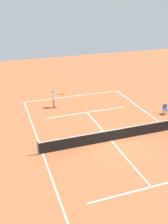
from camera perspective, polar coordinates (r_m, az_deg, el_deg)
The scene contains 6 objects.
ground_plane at distance 20.32m, azimuth 6.09°, elevation -6.35°, with size 60.00×60.00×0.00m, color #B76038.
court_lines at distance 20.32m, azimuth 6.09°, elevation -6.34°, with size 10.93×20.50×0.01m.
tennis_net at distance 20.07m, azimuth 6.15°, elevation -5.14°, with size 11.53×0.10×1.07m.
player_serving at distance 25.77m, azimuth -6.66°, elevation 3.23°, with size 1.29×0.65×1.79m.
tennis_ball at distance 24.39m, azimuth -6.03°, elevation -0.68°, with size 0.07×0.07×0.07m, color #CCE033.
courtside_chair_mid at distance 25.55m, azimuth 17.59°, elevation 0.69°, with size 0.44×0.46×0.95m.
Camera 1 is at (7.74, 15.63, 10.43)m, focal length 41.26 mm.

